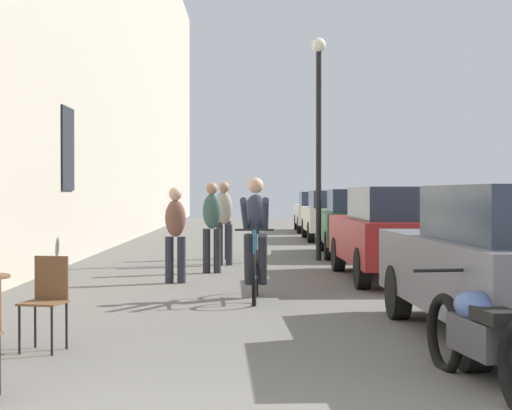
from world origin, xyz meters
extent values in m
cube|color=black|center=(-3.18, 12.62, 2.39)|extent=(0.04, 1.10, 1.70)
cylinder|color=black|center=(-1.30, 3.20, 0.23)|extent=(0.02, 0.02, 0.45)
cylinder|color=black|center=(-1.61, 3.27, 0.23)|extent=(0.02, 0.02, 0.45)
cylinder|color=black|center=(-1.23, 3.52, 0.23)|extent=(0.02, 0.02, 0.45)
cylinder|color=black|center=(-1.55, 3.58, 0.23)|extent=(0.02, 0.02, 0.45)
cube|color=brown|center=(-1.42, 3.39, 0.46)|extent=(0.45, 0.45, 0.02)
cube|color=brown|center=(-1.39, 3.57, 0.68)|extent=(0.34, 0.09, 0.42)
torus|color=black|center=(0.59, 6.63, 0.33)|extent=(0.07, 0.71, 0.71)
torus|color=black|center=(0.62, 7.68, 0.33)|extent=(0.07, 0.71, 0.71)
cylinder|color=#286084|center=(0.62, 7.59, 0.61)|extent=(0.04, 0.22, 0.58)
cylinder|color=#286084|center=(0.60, 7.09, 0.95)|extent=(0.06, 0.83, 0.14)
cylinder|color=#286084|center=(0.59, 6.65, 0.67)|extent=(0.04, 0.09, 0.67)
cylinder|color=#286084|center=(0.60, 7.18, 0.37)|extent=(0.07, 1.00, 0.12)
cylinder|color=black|center=(0.59, 6.68, 1.00)|extent=(0.52, 0.05, 0.03)
ellipsoid|color=black|center=(0.62, 7.50, 0.93)|extent=(0.12, 0.24, 0.06)
ellipsoid|color=#2D3342|center=(0.61, 7.42, 1.21)|extent=(0.35, 0.36, 0.59)
sphere|color=tan|center=(0.61, 7.38, 1.60)|extent=(0.22, 0.22, 0.22)
cylinder|color=#26262D|center=(0.71, 7.34, 0.55)|extent=(0.14, 0.40, 0.75)
cylinder|color=#26262D|center=(0.51, 7.34, 0.55)|extent=(0.14, 0.40, 0.75)
cylinder|color=#2D3342|center=(0.74, 7.02, 1.20)|extent=(0.10, 0.75, 0.48)
cylinder|color=#2D3342|center=(0.46, 7.03, 1.20)|extent=(0.13, 0.75, 0.48)
cylinder|color=#26262D|center=(-0.60, 9.33, 0.38)|extent=(0.14, 0.14, 0.77)
cylinder|color=#26262D|center=(-0.80, 9.33, 0.38)|extent=(0.14, 0.14, 0.77)
ellipsoid|color=brown|center=(-0.70, 9.33, 1.07)|extent=(0.35, 0.25, 0.61)
sphere|color=tan|center=(-0.70, 9.33, 1.48)|extent=(0.22, 0.22, 0.22)
cylinder|color=#26262D|center=(-0.07, 11.06, 0.41)|extent=(0.14, 0.14, 0.82)
cylinder|color=#26262D|center=(-0.27, 11.07, 0.41)|extent=(0.14, 0.14, 0.82)
ellipsoid|color=#38564C|center=(-0.17, 11.06, 1.15)|extent=(0.34, 0.25, 0.65)
sphere|color=#A57A5B|center=(-0.17, 11.06, 1.58)|extent=(0.22, 0.22, 0.22)
cylinder|color=#26262D|center=(0.10, 12.73, 0.42)|extent=(0.14, 0.14, 0.84)
cylinder|color=#26262D|center=(-0.09, 12.73, 0.42)|extent=(0.14, 0.14, 0.84)
ellipsoid|color=#9E9384|center=(0.01, 12.73, 1.18)|extent=(0.34, 0.25, 0.67)
sphere|color=#A57A5B|center=(0.01, 12.73, 1.61)|extent=(0.22, 0.22, 0.22)
cylinder|color=#26262D|center=(0.04, 14.35, 0.43)|extent=(0.14, 0.14, 0.85)
cylinder|color=#26262D|center=(-0.16, 14.33, 0.43)|extent=(0.14, 0.14, 0.85)
ellipsoid|color=#38564C|center=(-0.06, 14.34, 1.19)|extent=(0.37, 0.28, 0.67)
sphere|color=tan|center=(-0.06, 14.34, 1.62)|extent=(0.22, 0.22, 0.22)
cylinder|color=black|center=(2.05, 13.93, 2.30)|extent=(0.12, 0.12, 4.60)
sphere|color=silver|center=(2.05, 13.93, 4.74)|extent=(0.32, 0.32, 0.32)
cube|color=#595960|center=(3.17, 3.97, 0.68)|extent=(1.99, 4.48, 0.72)
cylinder|color=black|center=(2.28, 5.40, 0.32)|extent=(0.23, 0.64, 0.64)
cylinder|color=black|center=(2.39, 2.49, 0.32)|extent=(0.23, 0.64, 0.64)
cube|color=maroon|center=(3.09, 9.95, 0.69)|extent=(1.95, 4.51, 0.73)
cube|color=#283342|center=(3.10, 9.41, 1.32)|extent=(1.61, 2.45, 0.54)
cylinder|color=black|center=(2.21, 11.41, 0.32)|extent=(0.22, 0.65, 0.64)
cylinder|color=black|center=(3.90, 11.44, 0.32)|extent=(0.22, 0.65, 0.64)
cylinder|color=black|center=(2.28, 8.46, 0.32)|extent=(0.22, 0.65, 0.64)
cylinder|color=black|center=(3.96, 8.49, 0.32)|extent=(0.22, 0.65, 0.64)
cube|color=#23512D|center=(3.18, 15.42, 0.68)|extent=(2.00, 4.48, 0.72)
cube|color=#283342|center=(3.16, 14.89, 1.30)|extent=(1.63, 2.44, 0.53)
cylinder|color=black|center=(2.41, 16.91, 0.32)|extent=(0.23, 0.64, 0.64)
cylinder|color=black|center=(4.07, 16.84, 0.32)|extent=(0.23, 0.64, 0.64)
cylinder|color=black|center=(2.29, 14.00, 0.32)|extent=(0.23, 0.64, 0.64)
cylinder|color=black|center=(3.95, 13.93, 0.32)|extent=(0.23, 0.64, 0.64)
cube|color=beige|center=(3.19, 21.81, 0.67)|extent=(1.83, 4.38, 0.71)
cube|color=#283342|center=(3.19, 21.29, 1.29)|extent=(1.53, 2.37, 0.53)
cylinder|color=black|center=(2.38, 23.26, 0.31)|extent=(0.21, 0.63, 0.63)
cylinder|color=black|center=(4.02, 23.25, 0.31)|extent=(0.21, 0.63, 0.63)
cylinder|color=black|center=(2.36, 20.38, 0.31)|extent=(0.21, 0.63, 0.63)
cylinder|color=black|center=(4.01, 20.37, 0.31)|extent=(0.21, 0.63, 0.63)
cube|color=beige|center=(3.20, 27.45, 0.66)|extent=(1.85, 4.30, 0.70)
cube|color=#283342|center=(3.19, 26.93, 1.26)|extent=(1.53, 2.33, 0.52)
cylinder|color=black|center=(2.43, 28.87, 0.31)|extent=(0.21, 0.62, 0.62)
cylinder|color=black|center=(4.04, 28.84, 0.31)|extent=(0.21, 0.62, 0.62)
cylinder|color=black|center=(2.37, 26.05, 0.31)|extent=(0.21, 0.62, 0.62)
cylinder|color=black|center=(3.98, 26.02, 0.31)|extent=(0.21, 0.62, 0.62)
torus|color=black|center=(2.18, 2.58, 0.30)|extent=(0.19, 0.70, 0.69)
cube|color=#333338|center=(2.28, 1.87, 0.40)|extent=(0.35, 0.79, 0.28)
ellipsoid|color=#384C84|center=(2.26, 1.97, 0.62)|extent=(0.35, 0.55, 0.24)
cube|color=black|center=(2.32, 1.59, 0.60)|extent=(0.30, 0.47, 0.10)
cylinder|color=black|center=(2.19, 2.49, 0.85)|extent=(0.62, 0.12, 0.03)
camera|label=1|loc=(0.51, -4.49, 1.50)|focal=58.80mm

